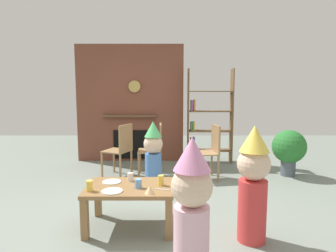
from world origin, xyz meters
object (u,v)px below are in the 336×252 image
Objects in this scene: paper_cup_center at (131,177)px; child_in_pink at (254,181)px; bookshelf at (208,120)px; paper_plate_rear at (113,182)px; paper_cup_near_right at (162,180)px; paper_cup_far_left at (91,186)px; dining_chair_right at (211,148)px; potted_plant_tall at (290,148)px; coffee_table at (131,193)px; dining_chair_middle at (156,147)px; child_by_the_chairs at (154,154)px; paper_cup_near_left at (139,183)px; paper_plate_front at (113,191)px; birthday_cake_slice at (151,189)px; child_with_cone_hat at (193,207)px; dining_chair_left at (122,147)px.

paper_cup_center is 1.32m from child_in_pink.
bookshelf reaches higher than paper_plate_rear.
paper_cup_far_left is at bearing -166.08° from paper_cup_near_right.
potted_plant_tall is (1.38, 0.18, -0.03)m from dining_chair_right.
coffee_table is 1.02× the size of dining_chair_middle.
coffee_table is 0.90× the size of child_by_the_chairs.
paper_plate_rear is 0.25× the size of potted_plant_tall.
paper_plate_rear is at bearing 75.46° from dining_chair_middle.
paper_cup_far_left is at bearing -14.07° from child_by_the_chairs.
potted_plant_tall is (2.30, 0.71, -0.06)m from child_by_the_chairs.
coffee_table is 0.17m from paper_cup_near_left.
dining_chair_right is at bearing 60.60° from paper_cup_near_left.
dining_chair_right is at bearing 168.49° from dining_chair_middle.
dining_chair_right reaches higher than paper_cup_near_left.
dining_chair_right is 1.40m from potted_plant_tall.
paper_plate_front is (-1.35, -3.03, -0.42)m from bookshelf.
dining_chair_right is at bearing 56.54° from paper_plate_front.
coffee_table is 0.34m from birthday_cake_slice.
paper_cup_far_left is at bearing 72.63° from dining_chair_middle.
birthday_cake_slice is 1.42m from child_by_the_chairs.
child_with_cone_hat reaches higher than dining_chair_middle.
paper_plate_rear is at bearing -11.64° from child_by_the_chairs.
dining_chair_middle reaches higher than potted_plant_tall.
child_with_cone_hat is 2.68m from dining_chair_right.
potted_plant_tall is (2.16, 1.88, -0.03)m from paper_cup_near_right.
child_with_cone_hat is 2.81m from dining_chair_middle.
paper_plate_rear is 0.18× the size of child_in_pink.
child_in_pink is 1.43× the size of potted_plant_tall.
coffee_table is at bearing 0.00° from child_with_cone_hat.
paper_plate_rear reaches higher than coffee_table.
paper_cup_center is at bearing -2.26° from child_by_the_chairs.
dining_chair_right is (-0.12, 2.01, -0.09)m from child_in_pink.
child_with_cone_hat is 2.90m from dining_chair_left.
dining_chair_right is at bearing 65.76° from birthday_cake_slice.
paper_cup_near_left reaches higher than coffee_table.
coffee_table is at bearing -177.13° from paper_cup_near_right.
paper_cup_near_left is 3.09m from potted_plant_tall.
bookshelf is 2.39× the size of potted_plant_tall.
paper_cup_near_left is 0.08× the size of child_with_cone_hat.
paper_cup_center is (-1.21, -2.68, -0.38)m from bookshelf.
dining_chair_left reaches higher than coffee_table.
paper_cup_near_right is at bearing -17.34° from child_with_cone_hat.
paper_cup_center is at bearing 125.59° from dining_chair_left.
child_in_pink is 1.26× the size of dining_chair_right.
child_by_the_chairs is at bearing 91.55° from birthday_cake_slice.
paper_cup_near_left reaches higher than paper_plate_rear.
child_by_the_chairs is 2.41m from potted_plant_tall.
paper_cup_far_left is (-0.71, -0.18, -0.00)m from paper_cup_near_right.
paper_cup_far_left is 1.08× the size of birthday_cake_slice.
dining_chair_right is 1.13× the size of potted_plant_tall.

